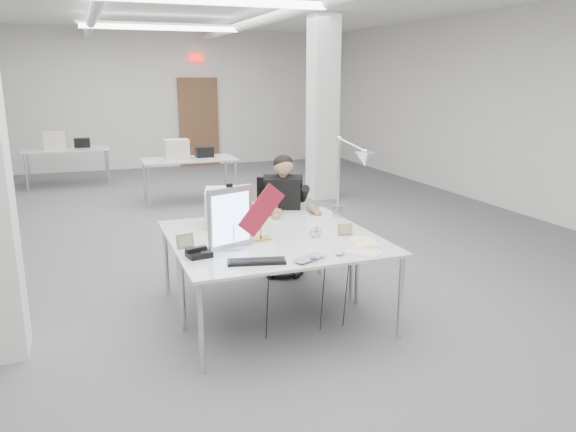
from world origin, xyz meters
The scene contains 22 objects.
room_shell centered at (0.04, 0.13, 1.69)m, with size 10.04×14.04×3.24m.
desk_main centered at (0.00, -2.50, 0.74)m, with size 1.80×0.90×0.03m, color silver.
desk_second centered at (0.00, -1.60, 0.74)m, with size 1.80×0.90×0.03m, color silver.
bg_desk_a centered at (0.20, 3.00, 0.74)m, with size 1.60×0.80×0.03m, color silver.
bg_desk_b centered at (-1.80, 5.20, 0.74)m, with size 1.60×0.80×0.03m, color silver.
office_chair centered at (0.47, -1.03, 0.49)m, with size 0.48×0.48×0.97m, color black, non-canonical shape.
seated_person centered at (0.47, -1.08, 0.90)m, with size 0.42×0.53×0.80m, color black, non-canonical shape.
monitor centered at (-0.44, -2.27, 1.02)m, with size 0.42×0.04×0.52m, color #B9B9BE.
pennant centered at (-0.18, -2.30, 1.07)m, with size 0.44×0.01×0.18m, color maroon.
keyboard centered at (-0.35, -2.71, 0.77)m, with size 0.45×0.15×0.02m, color black.
laptop centered at (0.07, -2.83, 0.77)m, with size 0.30×0.19×0.02m, color #A8A8AD.
mouse centered at (0.33, -2.77, 0.77)m, with size 0.09×0.06×0.03m, color #B6B6BB.
bankers_lamp centered at (-0.13, -2.11, 0.94)m, with size 0.33×0.13×0.37m, color #B59838, non-canonical shape.
desk_phone centered at (-0.74, -2.40, 0.78)m, with size 0.18×0.16×0.05m, color black.
picture_frame_left centered at (-0.80, -2.12, 0.81)m, with size 0.15×0.01×0.12m, color #AC844A.
picture_frame_right centered at (0.63, -2.25, 0.81)m, with size 0.14×0.01×0.11m, color tan.
desk_clock centered at (0.35, -2.21, 0.81)m, with size 0.11×0.11×0.03m, color #B3B4B8.
paper_stack_a centered at (0.55, -2.75, 0.76)m, with size 0.20×0.29×0.01m, color silver.
paper_stack_b centered at (0.68, -2.52, 0.76)m, with size 0.19×0.27×0.01m, color #FDEB97.
paper_stack_c centered at (0.71, -2.41, 0.76)m, with size 0.19×0.13×0.01m, color white.
beige_monitor centered at (-0.30, -1.54, 0.93)m, with size 0.38×0.36×0.36m, color beige.
architect_lamp centered at (0.85, -1.88, 1.21)m, with size 0.24×0.70×0.91m, color silver, non-canonical shape.
Camera 1 is at (-1.56, -6.65, 2.17)m, focal length 35.00 mm.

